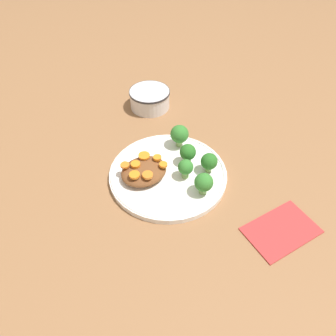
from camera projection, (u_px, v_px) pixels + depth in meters
name	position (u px, v px, depth m)	size (l,w,h in m)	color
ground_plane	(168.00, 176.00, 0.81)	(4.00, 4.00, 0.00)	#8C603D
plate	(168.00, 174.00, 0.80)	(0.29, 0.29, 0.02)	white
dip_bowl	(150.00, 98.00, 0.99)	(0.12, 0.12, 0.06)	silver
stew_mound	(144.00, 171.00, 0.78)	(0.11, 0.09, 0.03)	brown
broccoli_floret_0	(186.00, 168.00, 0.77)	(0.04, 0.04, 0.05)	#759E51
broccoli_floret_1	(188.00, 153.00, 0.80)	(0.04, 0.04, 0.06)	#7FA85B
broccoli_floret_2	(209.00, 162.00, 0.78)	(0.04, 0.04, 0.05)	#759E51
broccoli_floret_3	(179.00, 135.00, 0.84)	(0.05, 0.05, 0.06)	#7FA85B
broccoli_floret_4	(204.00, 183.00, 0.73)	(0.04, 0.04, 0.06)	#759E51
carrot_slice_0	(163.00, 165.00, 0.77)	(0.02, 0.02, 0.01)	orange
carrot_slice_1	(136.00, 164.00, 0.77)	(0.02, 0.02, 0.01)	orange
carrot_slice_2	(135.00, 175.00, 0.74)	(0.02, 0.02, 0.01)	orange
carrot_slice_3	(125.00, 165.00, 0.77)	(0.02, 0.02, 0.01)	orange
carrot_slice_4	(148.00, 175.00, 0.74)	(0.02, 0.02, 0.01)	orange
carrot_slice_5	(157.00, 158.00, 0.78)	(0.02, 0.02, 0.01)	orange
carrot_slice_6	(144.00, 156.00, 0.79)	(0.03, 0.03, 0.01)	orange
napkin	(281.00, 230.00, 0.69)	(0.16, 0.11, 0.01)	#B73333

